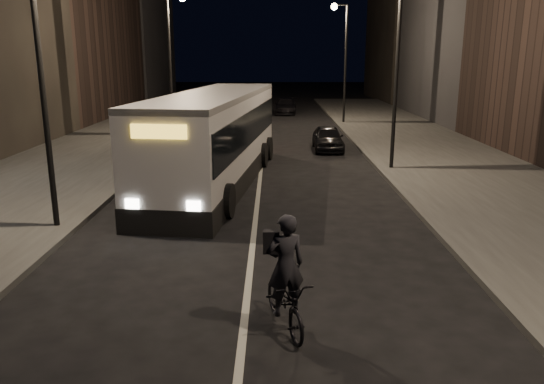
{
  "coord_description": "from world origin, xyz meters",
  "views": [
    {
      "loc": [
        0.54,
        -10.29,
        4.82
      ],
      "look_at": [
        0.51,
        2.56,
        1.5
      ],
      "focal_mm": 35.0,
      "sensor_mm": 36.0,
      "label": 1
    }
  ],
  "objects_px": {
    "streetlight_left_near": "(47,34)",
    "car_near": "(328,138)",
    "car_far": "(286,106)",
    "streetlight_right_far": "(342,47)",
    "streetlight_left_far": "(174,46)",
    "cyclist_on_bicycle": "(285,291)",
    "streetlight_right_mid": "(392,42)",
    "city_bus": "(216,134)",
    "car_mid": "(227,117)"
  },
  "relations": [
    {
      "from": "streetlight_left_near",
      "to": "car_near",
      "type": "distance_m",
      "value": 16.5
    },
    {
      "from": "streetlight_left_near",
      "to": "car_far",
      "type": "xyz_separation_m",
      "value": [
        6.9,
        31.08,
        -4.72
      ]
    },
    {
      "from": "streetlight_right_far",
      "to": "streetlight_left_far",
      "type": "relative_size",
      "value": 1.0
    },
    {
      "from": "streetlight_left_far",
      "to": "car_near",
      "type": "bearing_deg",
      "value": -28.9
    },
    {
      "from": "car_near",
      "to": "car_far",
      "type": "xyz_separation_m",
      "value": [
        -1.81,
        17.89,
        0.01
      ]
    },
    {
      "from": "streetlight_left_near",
      "to": "car_near",
      "type": "relative_size",
      "value": 2.18
    },
    {
      "from": "car_far",
      "to": "cyclist_on_bicycle",
      "type": "bearing_deg",
      "value": -88.29
    },
    {
      "from": "car_far",
      "to": "streetlight_right_mid",
      "type": "bearing_deg",
      "value": -77.76
    },
    {
      "from": "car_near",
      "to": "car_far",
      "type": "relative_size",
      "value": 0.84
    },
    {
      "from": "cyclist_on_bicycle",
      "to": "car_far",
      "type": "relative_size",
      "value": 0.5
    },
    {
      "from": "streetlight_right_mid",
      "to": "car_far",
      "type": "height_order",
      "value": "streetlight_right_mid"
    },
    {
      "from": "streetlight_right_mid",
      "to": "cyclist_on_bicycle",
      "type": "bearing_deg",
      "value": -108.62
    },
    {
      "from": "streetlight_right_far",
      "to": "streetlight_right_mid",
      "type": "bearing_deg",
      "value": -90.0
    },
    {
      "from": "streetlight_left_near",
      "to": "streetlight_right_far",
      "type": "bearing_deg",
      "value": 66.04
    },
    {
      "from": "streetlight_right_mid",
      "to": "cyclist_on_bicycle",
      "type": "relative_size",
      "value": 3.66
    },
    {
      "from": "streetlight_left_near",
      "to": "cyclist_on_bicycle",
      "type": "relative_size",
      "value": 3.66
    },
    {
      "from": "city_bus",
      "to": "car_near",
      "type": "xyz_separation_m",
      "value": [
        5.04,
        7.35,
        -1.26
      ]
    },
    {
      "from": "streetlight_right_far",
      "to": "car_near",
      "type": "relative_size",
      "value": 2.18
    },
    {
      "from": "city_bus",
      "to": "car_far",
      "type": "height_order",
      "value": "city_bus"
    },
    {
      "from": "streetlight_right_far",
      "to": "car_far",
      "type": "height_order",
      "value": "streetlight_right_far"
    },
    {
      "from": "city_bus",
      "to": "car_mid",
      "type": "height_order",
      "value": "city_bus"
    },
    {
      "from": "car_near",
      "to": "car_mid",
      "type": "height_order",
      "value": "car_mid"
    },
    {
      "from": "cyclist_on_bicycle",
      "to": "car_mid",
      "type": "bearing_deg",
      "value": 79.49
    },
    {
      "from": "streetlight_left_near",
      "to": "city_bus",
      "type": "bearing_deg",
      "value": 57.88
    },
    {
      "from": "streetlight_left_near",
      "to": "cyclist_on_bicycle",
      "type": "xyz_separation_m",
      "value": [
        6.09,
        -5.58,
        -4.62
      ]
    },
    {
      "from": "streetlight_left_far",
      "to": "car_near",
      "type": "relative_size",
      "value": 2.18
    },
    {
      "from": "city_bus",
      "to": "car_mid",
      "type": "bearing_deg",
      "value": 100.37
    },
    {
      "from": "streetlight_right_mid",
      "to": "car_far",
      "type": "xyz_separation_m",
      "value": [
        -3.76,
        23.08,
        -4.72
      ]
    },
    {
      "from": "streetlight_right_far",
      "to": "car_far",
      "type": "xyz_separation_m",
      "value": [
        -3.76,
        7.08,
        -4.72
      ]
    },
    {
      "from": "streetlight_right_mid",
      "to": "car_near",
      "type": "bearing_deg",
      "value": 110.61
    },
    {
      "from": "streetlight_left_near",
      "to": "streetlight_right_mid",
      "type": "bearing_deg",
      "value": 36.88
    },
    {
      "from": "cyclist_on_bicycle",
      "to": "car_mid",
      "type": "xyz_separation_m",
      "value": [
        -3.37,
        27.56,
        0.02
      ]
    },
    {
      "from": "streetlight_right_mid",
      "to": "streetlight_left_far",
      "type": "xyz_separation_m",
      "value": [
        -10.66,
        10.0,
        0.0
      ]
    },
    {
      "from": "streetlight_left_far",
      "to": "streetlight_right_far",
      "type": "bearing_deg",
      "value": 29.36
    },
    {
      "from": "streetlight_right_mid",
      "to": "streetlight_left_far",
      "type": "height_order",
      "value": "same"
    },
    {
      "from": "streetlight_left_far",
      "to": "car_mid",
      "type": "xyz_separation_m",
      "value": [
        2.71,
        3.98,
        -4.6
      ]
    },
    {
      "from": "streetlight_left_far",
      "to": "car_mid",
      "type": "relative_size",
      "value": 1.76
    },
    {
      "from": "streetlight_left_near",
      "to": "car_near",
      "type": "bearing_deg",
      "value": 56.56
    },
    {
      "from": "streetlight_right_mid",
      "to": "city_bus",
      "type": "bearing_deg",
      "value": -162.86
    },
    {
      "from": "streetlight_right_mid",
      "to": "city_bus",
      "type": "distance_m",
      "value": 8.1
    },
    {
      "from": "car_near",
      "to": "car_far",
      "type": "distance_m",
      "value": 17.98
    },
    {
      "from": "streetlight_left_near",
      "to": "car_mid",
      "type": "xyz_separation_m",
      "value": [
        2.71,
        21.98,
        -4.6
      ]
    },
    {
      "from": "streetlight_left_far",
      "to": "car_mid",
      "type": "distance_m",
      "value": 6.66
    },
    {
      "from": "city_bus",
      "to": "car_near",
      "type": "bearing_deg",
      "value": 62.52
    },
    {
      "from": "streetlight_right_far",
      "to": "cyclist_on_bicycle",
      "type": "bearing_deg",
      "value": -98.8
    },
    {
      "from": "streetlight_left_near",
      "to": "car_far",
      "type": "bearing_deg",
      "value": 77.48
    },
    {
      "from": "cyclist_on_bicycle",
      "to": "streetlight_left_near",
      "type": "bearing_deg",
      "value": 119.98
    },
    {
      "from": "streetlight_right_far",
      "to": "streetlight_left_near",
      "type": "xyz_separation_m",
      "value": [
        -10.66,
        -24.0,
        0.0
      ]
    },
    {
      "from": "streetlight_left_far",
      "to": "city_bus",
      "type": "bearing_deg",
      "value": -73.21
    },
    {
      "from": "streetlight_right_far",
      "to": "car_near",
      "type": "height_order",
      "value": "streetlight_right_far"
    }
  ]
}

